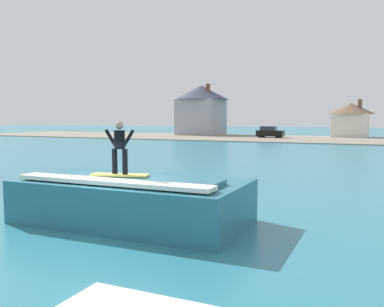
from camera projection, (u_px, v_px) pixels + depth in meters
ground_plane at (112, 229)px, 11.96m from camera, size 260.00×260.00×0.00m
wave_crest at (132, 200)px, 12.69m from camera, size 6.92×3.56×1.48m
surfboard at (120, 175)px, 12.35m from camera, size 1.78×0.87×0.06m
surfer at (120, 145)px, 12.26m from camera, size 1.03×0.32×1.58m
shoreline_bank at (324, 139)px, 59.40m from camera, size 120.00×19.97×0.11m
car_near_shore at (270, 132)px, 63.67m from camera, size 4.10×2.22×1.86m
house_with_chimney at (201, 107)px, 75.02m from camera, size 9.90×9.90×9.13m
house_small_cottage at (351, 118)px, 66.52m from camera, size 7.38×7.38×6.07m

